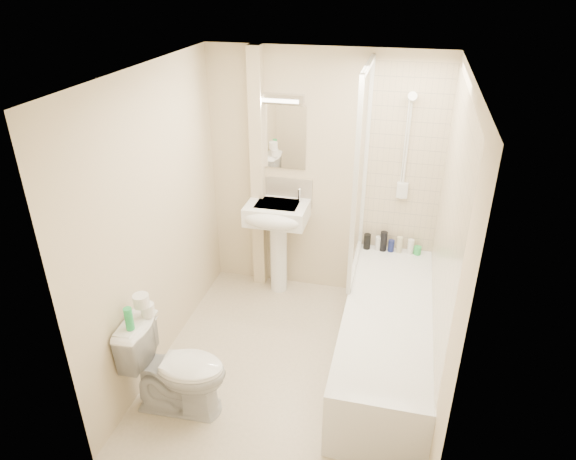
# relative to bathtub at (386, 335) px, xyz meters

# --- Properties ---
(floor) EXTENTS (2.50, 2.50, 0.00)m
(floor) POSITION_rel_bathtub_xyz_m (-0.75, -0.20, -0.29)
(floor) COLOR beige
(floor) RESTS_ON ground
(wall_back) EXTENTS (2.20, 0.02, 2.40)m
(wall_back) POSITION_rel_bathtub_xyz_m (-0.75, 1.05, 0.91)
(wall_back) COLOR beige
(wall_back) RESTS_ON ground
(wall_left) EXTENTS (0.02, 2.50, 2.40)m
(wall_left) POSITION_rel_bathtub_xyz_m (-1.85, -0.20, 0.91)
(wall_left) COLOR beige
(wall_left) RESTS_ON ground
(wall_right) EXTENTS (0.02, 2.50, 2.40)m
(wall_right) POSITION_rel_bathtub_xyz_m (0.35, -0.20, 0.91)
(wall_right) COLOR beige
(wall_right) RESTS_ON ground
(ceiling) EXTENTS (2.20, 2.50, 0.02)m
(ceiling) POSITION_rel_bathtub_xyz_m (-0.75, -0.20, 2.11)
(ceiling) COLOR white
(ceiling) RESTS_ON wall_back
(tile_back) EXTENTS (0.70, 0.01, 1.75)m
(tile_back) POSITION_rel_bathtub_xyz_m (0.00, 1.04, 1.14)
(tile_back) COLOR beige
(tile_back) RESTS_ON wall_back
(tile_right) EXTENTS (0.01, 2.10, 1.75)m
(tile_right) POSITION_rel_bathtub_xyz_m (0.34, 0.00, 1.14)
(tile_right) COLOR beige
(tile_right) RESTS_ON wall_right
(pipe_boxing) EXTENTS (0.12, 0.12, 2.40)m
(pipe_boxing) POSITION_rel_bathtub_xyz_m (-1.37, 0.99, 0.91)
(pipe_boxing) COLOR beige
(pipe_boxing) RESTS_ON ground
(splashback) EXTENTS (0.60, 0.02, 0.30)m
(splashback) POSITION_rel_bathtub_xyz_m (-1.14, 1.04, 0.74)
(splashback) COLOR beige
(splashback) RESTS_ON wall_back
(mirror) EXTENTS (0.46, 0.01, 0.60)m
(mirror) POSITION_rel_bathtub_xyz_m (-1.14, 1.04, 1.29)
(mirror) COLOR white
(mirror) RESTS_ON wall_back
(strip_light) EXTENTS (0.42, 0.07, 0.07)m
(strip_light) POSITION_rel_bathtub_xyz_m (-1.14, 1.02, 1.66)
(strip_light) COLOR silver
(strip_light) RESTS_ON wall_back
(bathtub) EXTENTS (0.70, 2.10, 0.55)m
(bathtub) POSITION_rel_bathtub_xyz_m (0.00, 0.00, 0.00)
(bathtub) COLOR white
(bathtub) RESTS_ON ground
(shower_screen) EXTENTS (0.04, 0.92, 1.80)m
(shower_screen) POSITION_rel_bathtub_xyz_m (-0.35, 0.60, 1.16)
(shower_screen) COLOR white
(shower_screen) RESTS_ON bathtub
(shower_fixture) EXTENTS (0.10, 0.16, 0.99)m
(shower_fixture) POSITION_rel_bathtub_xyz_m (-0.00, 0.99, 1.26)
(shower_fixture) COLOR white
(shower_fixture) RESTS_ON wall_back
(pedestal_sink) EXTENTS (0.58, 0.52, 1.12)m
(pedestal_sink) POSITION_rel_bathtub_xyz_m (-1.14, 0.81, 0.50)
(pedestal_sink) COLOR white
(pedestal_sink) RESTS_ON ground
(bottle_black_a) EXTENTS (0.07, 0.07, 0.15)m
(bottle_black_a) POSITION_rel_bathtub_xyz_m (-0.28, 0.96, 0.34)
(bottle_black_a) COLOR black
(bottle_black_a) RESTS_ON bathtub
(bottle_white_a) EXTENTS (0.06, 0.06, 0.14)m
(bottle_white_a) POSITION_rel_bathtub_xyz_m (-0.17, 0.96, 0.33)
(bottle_white_a) COLOR silver
(bottle_white_a) RESTS_ON bathtub
(bottle_black_b) EXTENTS (0.07, 0.07, 0.20)m
(bottle_black_b) POSITION_rel_bathtub_xyz_m (-0.12, 0.96, 0.36)
(bottle_black_b) COLOR black
(bottle_black_b) RESTS_ON bathtub
(bottle_blue) EXTENTS (0.06, 0.06, 0.12)m
(bottle_blue) POSITION_rel_bathtub_xyz_m (-0.05, 0.96, 0.32)
(bottle_blue) COLOR navy
(bottle_blue) RESTS_ON bathtub
(bottle_cream) EXTENTS (0.06, 0.06, 0.16)m
(bottle_cream) POSITION_rel_bathtub_xyz_m (0.03, 0.96, 0.34)
(bottle_cream) COLOR beige
(bottle_cream) RESTS_ON bathtub
(bottle_white_b) EXTENTS (0.06, 0.06, 0.15)m
(bottle_white_b) POSITION_rel_bathtub_xyz_m (0.14, 0.96, 0.33)
(bottle_white_b) COLOR white
(bottle_white_b) RESTS_ON bathtub
(bottle_green) EXTENTS (0.07, 0.07, 0.08)m
(bottle_green) POSITION_rel_bathtub_xyz_m (0.20, 0.96, 0.30)
(bottle_green) COLOR green
(bottle_green) RESTS_ON bathtub
(toilet) EXTENTS (0.48, 0.77, 0.75)m
(toilet) POSITION_rel_bathtub_xyz_m (-1.47, -0.85, 0.09)
(toilet) COLOR white
(toilet) RESTS_ON ground
(toilet_roll_lower) EXTENTS (0.10, 0.10, 0.09)m
(toilet_roll_lower) POSITION_rel_bathtub_xyz_m (-1.69, -0.76, 0.51)
(toilet_roll_lower) COLOR white
(toilet_roll_lower) RESTS_ON toilet
(toilet_roll_upper) EXTENTS (0.12, 0.12, 0.09)m
(toilet_roll_upper) POSITION_rel_bathtub_xyz_m (-1.72, -0.78, 0.60)
(toilet_roll_upper) COLOR white
(toilet_roll_upper) RESTS_ON toilet_roll_lower
(green_bottle) EXTENTS (0.06, 0.06, 0.17)m
(green_bottle) POSITION_rel_bathtub_xyz_m (-1.74, -0.94, 0.55)
(green_bottle) COLOR green
(green_bottle) RESTS_ON toilet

